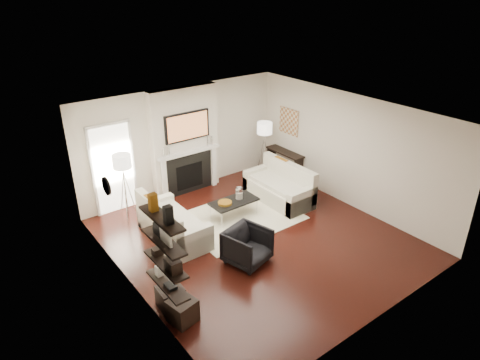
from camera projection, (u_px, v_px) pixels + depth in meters
room_envelope at (258, 181)px, 8.52m from camera, size 6.00×6.00×6.00m
chimney_breast at (185, 141)px, 10.59m from camera, size 1.80×0.25×2.70m
fireplace_surround at (189, 173)px, 10.85m from camera, size 1.30×0.02×1.04m
firebox at (190, 176)px, 10.88m from camera, size 0.75×0.02×0.65m
mantel_pilaster_l at (165, 180)px, 10.43m from camera, size 0.12×0.08×1.10m
mantel_pilaster_r at (214, 166)px, 11.21m from camera, size 0.12×0.08×1.10m
mantel_shelf at (189, 152)px, 10.56m from camera, size 1.70×0.18×0.07m
tv_body at (187, 126)px, 10.29m from camera, size 1.20×0.06×0.70m
tv_screen at (188, 127)px, 10.27m from camera, size 1.10×0.00×0.62m
candlestick_l_tall at (169, 150)px, 10.19m from camera, size 0.04×0.04×0.30m
candlestick_l_short at (164, 152)px, 10.13m from camera, size 0.04×0.04×0.24m
candlestick_r_tall at (207, 140)px, 10.78m from camera, size 0.04×0.04×0.30m
candlestick_r_short at (212, 140)px, 10.87m from camera, size 0.04×0.04×0.24m
hallway_panel at (113, 169)px, 9.79m from camera, size 0.90×0.02×2.10m
door_trim_l at (93, 175)px, 9.52m from camera, size 0.06×0.06×2.16m
door_trim_r at (133, 164)px, 10.04m from camera, size 0.06×0.06×2.16m
door_trim_top at (107, 124)px, 9.31m from camera, size 1.02×0.06×0.06m
rug at (239, 218)px, 9.88m from camera, size 2.60×2.00×0.01m
loveseat_left_base at (174, 229)px, 9.03m from camera, size 0.85×1.80×0.42m
loveseat_left_back at (159, 221)px, 8.72m from camera, size 0.18×1.80×0.80m
loveseat_left_arm_n at (194, 243)px, 8.41m from camera, size 0.85×0.18×0.60m
loveseat_left_arm_s at (156, 210)px, 9.58m from camera, size 0.85×0.18×0.60m
loveseat_left_cushion at (175, 218)px, 8.95m from camera, size 0.63×1.44×0.10m
pillow_left_orange at (151, 207)px, 8.84m from camera, size 0.10×0.42×0.42m
pillow_left_charcoal at (165, 219)px, 8.42m from camera, size 0.10×0.40×0.40m
loveseat_right_base at (278, 192)px, 10.57m from camera, size 0.85×1.80×0.42m
loveseat_right_back at (289, 177)px, 10.62m from camera, size 0.18×1.80×0.80m
loveseat_right_arm_n at (302, 202)px, 9.95m from camera, size 0.85×0.18×0.60m
loveseat_right_arm_s at (258, 178)px, 11.12m from camera, size 0.85×0.18×0.60m
loveseat_right_cushion at (277, 184)px, 10.44m from camera, size 0.63×1.44×0.10m
pillow_right_orange at (281, 166)px, 10.75m from camera, size 0.10×0.42×0.42m
pillow_right_charcoal at (298, 174)px, 10.32m from camera, size 0.10×0.40×0.40m
coffee_table at (234, 201)px, 9.75m from camera, size 1.10×0.55×0.04m
coffee_leg_nw at (222, 220)px, 9.41m from camera, size 0.02×0.02×0.38m
coffee_leg_ne at (257, 207)px, 9.96m from camera, size 0.02×0.02×0.38m
coffee_leg_sw at (211, 212)px, 9.73m from camera, size 0.02×0.02×0.38m
coffee_leg_se at (245, 200)px, 10.27m from camera, size 0.02×0.02×0.38m
hurricane_glass at (239, 193)px, 9.77m from camera, size 0.16×0.16×0.29m
hurricane_candle at (239, 196)px, 9.79m from camera, size 0.11×0.11×0.16m
copper_bowl at (225, 203)px, 9.60m from camera, size 0.31×0.31×0.05m
armchair at (247, 245)px, 8.19m from camera, size 0.91×0.88×0.78m
lamp_left_post at (126, 196)px, 9.55m from camera, size 0.02×0.02×1.20m
lamp_left_shade at (122, 161)px, 9.18m from camera, size 0.40×0.40×0.30m
lamp_left_leg_a at (131, 195)px, 9.61m from camera, size 0.25×0.02×1.23m
lamp_left_leg_b at (122, 195)px, 9.59m from camera, size 0.14×0.22×1.23m
lamp_left_leg_c at (126, 199)px, 9.45m from camera, size 0.14×0.22×1.23m
lamp_right_post at (264, 158)px, 11.57m from camera, size 0.02×0.02×1.20m
lamp_right_shade at (265, 128)px, 11.21m from camera, size 0.40×0.40×0.30m
lamp_right_leg_a at (267, 157)px, 11.63m from camera, size 0.25×0.02×1.23m
lamp_right_leg_b at (260, 157)px, 11.61m from camera, size 0.14×0.22×1.23m
lamp_right_leg_c at (265, 160)px, 11.48m from camera, size 0.14×0.22×1.23m
console_top at (285, 152)px, 11.61m from camera, size 0.35×1.20×0.04m
console_leg_n at (298, 171)px, 11.37m from camera, size 0.30×0.04×0.71m
console_leg_s at (271, 159)px, 12.17m from camera, size 0.30×0.04×0.71m
wall_art at (289, 121)px, 11.39m from camera, size 0.03×0.70×0.70m
shelf_bottom at (168, 285)px, 6.65m from camera, size 0.25×1.00×0.03m
shelf_lower at (166, 264)px, 6.48m from camera, size 0.25×1.00×0.04m
shelf_upper at (164, 242)px, 6.31m from camera, size 0.25×1.00×0.04m
shelf_top at (161, 218)px, 6.14m from camera, size 0.25×1.00×0.04m
decor_magfile_a at (168, 215)px, 5.91m from camera, size 0.12×0.10×0.28m
decor_magfile_b at (153, 202)px, 6.24m from camera, size 0.12×0.10×0.28m
decor_frame_a at (166, 237)px, 6.19m from camera, size 0.04×0.30×0.22m
decor_frame_b at (157, 230)px, 6.39m from camera, size 0.04×0.22×0.18m
decor_wine_rack at (173, 265)px, 6.25m from camera, size 0.18×0.25×0.20m
decor_box_small at (157, 252)px, 6.64m from camera, size 0.15×0.12×0.12m
decor_books at (171, 286)px, 6.56m from camera, size 0.14×0.20×0.05m
decor_box_tall at (159, 271)px, 6.80m from camera, size 0.10×0.10×0.18m
clock_rim at (106, 186)px, 7.53m from camera, size 0.04×0.34×0.34m
clock_face at (108, 186)px, 7.55m from camera, size 0.01×0.29×0.29m
ottoman_near at (171, 297)px, 7.13m from camera, size 0.42×0.42×0.40m
ottoman_far at (182, 311)px, 6.85m from camera, size 0.47×0.47×0.40m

